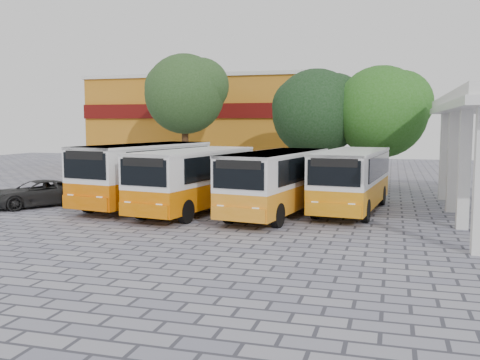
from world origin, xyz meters
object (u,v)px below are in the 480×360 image
(bus_far_left, at_px, (145,170))
(bus_centre_left, at_px, (194,176))
(parked_car, at_px, (36,193))
(bus_far_right, at_px, (352,176))
(bus_centre_right, at_px, (276,179))

(bus_far_left, xyz_separation_m, bus_centre_left, (3.06, -1.10, -0.11))
(bus_far_left, bearing_deg, parked_car, -153.07)
(parked_car, bearing_deg, bus_far_right, 45.01)
(bus_far_left, bearing_deg, bus_far_right, 16.50)
(bus_centre_left, xyz_separation_m, bus_far_right, (7.10, 2.24, -0.02))
(bus_centre_left, height_order, bus_centre_right, bus_centre_left)
(bus_centre_right, bearing_deg, bus_far_left, -178.39)
(bus_far_left, bearing_deg, bus_centre_right, 2.46)
(bus_centre_right, bearing_deg, bus_far_right, 42.24)
(bus_far_left, relative_size, bus_centre_left, 1.07)
(parked_car, bearing_deg, bus_centre_left, 38.33)
(bus_far_right, bearing_deg, parked_car, -163.81)
(bus_centre_right, distance_m, bus_far_right, 3.81)
(bus_far_left, relative_size, bus_far_right, 1.09)
(bus_centre_right, xyz_separation_m, bus_far_right, (3.19, 2.07, -0.00))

